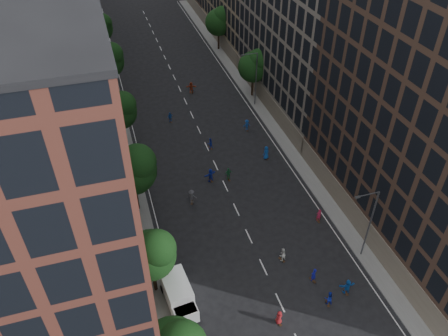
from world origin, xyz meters
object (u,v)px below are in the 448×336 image
streetlamp_far (255,76)px  skater_2 (329,298)px  skater_1 (314,275)px  streetlamp_near (369,221)px  cargo_van (179,295)px

streetlamp_far → skater_2: (-6.03, -37.42, -4.35)m
skater_1 → skater_2: skater_1 is taller
streetlamp_near → streetlamp_far: bearing=90.0°
skater_2 → skater_1: bearing=-76.1°
streetlamp_far → skater_2: size_ratio=5.51×
streetlamp_far → skater_1: bearing=-100.2°
streetlamp_near → cargo_van: streetlamp_near is taller
cargo_van → skater_2: cargo_van is taller
skater_2 → streetlamp_far: bearing=-88.9°
streetlamp_far → cargo_van: 38.91m
streetlamp_far → cargo_van: (-19.68, -33.36, -3.72)m
cargo_van → skater_2: size_ratio=3.28×
cargo_van → skater_2: 14.26m
streetlamp_near → cargo_van: bearing=-179.0°
streetlamp_near → skater_2: streetlamp_near is taller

